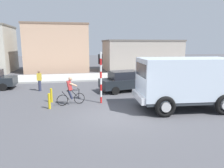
% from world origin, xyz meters
% --- Properties ---
extents(ground_plane, '(120.00, 120.00, 0.00)m').
position_xyz_m(ground_plane, '(0.00, 0.00, 0.00)').
color(ground_plane, '#4C4C51').
extents(sidewalk_far, '(80.00, 5.00, 0.16)m').
position_xyz_m(sidewalk_far, '(0.00, 12.82, 0.08)').
color(sidewalk_far, '#ADADA8').
rests_on(sidewalk_far, ground).
extents(truck_foreground, '(5.61, 3.16, 2.90)m').
position_xyz_m(truck_foreground, '(4.20, 0.44, 1.67)').
color(truck_foreground, silver).
rests_on(truck_foreground, ground).
extents(cyclist, '(1.69, 0.58, 1.72)m').
position_xyz_m(cyclist, '(-2.16, 2.51, 0.86)').
color(cyclist, black).
rests_on(cyclist, ground).
extents(traffic_light_pole, '(0.24, 0.43, 3.20)m').
position_xyz_m(traffic_light_pole, '(-0.28, 2.61, 2.07)').
color(traffic_light_pole, red).
rests_on(traffic_light_pole, ground).
extents(car_red_near, '(4.25, 2.43, 1.60)m').
position_xyz_m(car_red_near, '(2.08, 5.55, 0.82)').
color(car_red_near, '#1E2328').
rests_on(car_red_near, ground).
extents(car_white_mid, '(4.02, 1.92, 1.60)m').
position_xyz_m(car_white_mid, '(5.13, 7.40, 0.82)').
color(car_white_mid, white).
rests_on(car_white_mid, ground).
extents(pedestrian_near_kerb, '(0.34, 0.22, 1.62)m').
position_xyz_m(pedestrian_near_kerb, '(-4.55, 6.90, 0.85)').
color(pedestrian_near_kerb, '#2D334C').
rests_on(pedestrian_near_kerb, ground).
extents(bollard_near, '(0.14, 0.14, 0.90)m').
position_xyz_m(bollard_near, '(-3.37, 1.91, 0.45)').
color(bollard_near, gold).
rests_on(bollard_near, ground).
extents(bollard_far, '(0.14, 0.14, 0.90)m').
position_xyz_m(bollard_far, '(-3.37, 3.31, 0.45)').
color(bollard_far, gold).
rests_on(bollard_far, ground).
extents(building_mid_block, '(8.22, 5.74, 6.28)m').
position_xyz_m(building_mid_block, '(-3.74, 19.58, 3.15)').
color(building_mid_block, tan).
rests_on(building_mid_block, ground).
extents(building_corner_right, '(10.53, 6.28, 4.23)m').
position_xyz_m(building_corner_right, '(7.94, 18.81, 2.12)').
color(building_corner_right, '#9E9389').
rests_on(building_corner_right, ground).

